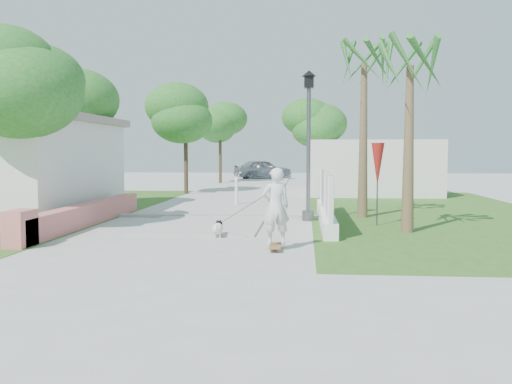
# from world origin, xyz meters

# --- Properties ---
(ground) EXTENTS (90.00, 90.00, 0.00)m
(ground) POSITION_xyz_m (0.00, 0.00, 0.00)
(ground) COLOR #B7B7B2
(ground) RESTS_ON ground
(path_strip) EXTENTS (3.20, 36.00, 0.06)m
(path_strip) POSITION_xyz_m (0.00, 20.00, 0.03)
(path_strip) COLOR #B7B7B2
(path_strip) RESTS_ON ground
(curb) EXTENTS (6.50, 0.25, 0.10)m
(curb) POSITION_xyz_m (0.00, 6.00, 0.05)
(curb) COLOR #999993
(curb) RESTS_ON ground
(grass_left) EXTENTS (8.00, 20.00, 0.01)m
(grass_left) POSITION_xyz_m (-7.00, 8.00, 0.01)
(grass_left) COLOR #335D1D
(grass_left) RESTS_ON ground
(grass_right) EXTENTS (8.00, 20.00, 0.01)m
(grass_right) POSITION_xyz_m (7.00, 8.00, 0.01)
(grass_right) COLOR #335D1D
(grass_right) RESTS_ON ground
(pink_wall) EXTENTS (0.45, 8.20, 0.80)m
(pink_wall) POSITION_xyz_m (-3.30, 3.55, 0.31)
(pink_wall) COLOR #BD6461
(pink_wall) RESTS_ON ground
(lattice_fence) EXTENTS (0.35, 7.00, 1.50)m
(lattice_fence) POSITION_xyz_m (3.40, 5.00, 0.54)
(lattice_fence) COLOR white
(lattice_fence) RESTS_ON ground
(building_right) EXTENTS (6.00, 8.00, 2.60)m
(building_right) POSITION_xyz_m (6.00, 18.00, 1.30)
(building_right) COLOR silver
(building_right) RESTS_ON ground
(street_lamp) EXTENTS (0.44, 0.44, 4.44)m
(street_lamp) POSITION_xyz_m (2.90, 5.50, 2.43)
(street_lamp) COLOR #59595E
(street_lamp) RESTS_ON ground
(bollard) EXTENTS (0.14, 0.14, 1.09)m
(bollard) POSITION_xyz_m (0.20, 10.00, 0.58)
(bollard) COLOR white
(bollard) RESTS_ON ground
(patio_umbrella) EXTENTS (0.36, 0.36, 2.30)m
(patio_umbrella) POSITION_xyz_m (4.80, 4.50, 1.69)
(patio_umbrella) COLOR #59595E
(patio_umbrella) RESTS_ON ground
(tree_left_near) EXTENTS (3.60, 3.60, 5.28)m
(tree_left_near) POSITION_xyz_m (-4.48, 2.98, 3.82)
(tree_left_near) COLOR #4C3826
(tree_left_near) RESTS_ON ground
(tree_left_mid) EXTENTS (3.20, 3.20, 4.85)m
(tree_left_mid) POSITION_xyz_m (-5.48, 8.48, 3.50)
(tree_left_mid) COLOR #4C3826
(tree_left_mid) RESTS_ON ground
(tree_path_left) EXTENTS (3.40, 3.40, 5.23)m
(tree_path_left) POSITION_xyz_m (-2.98, 15.98, 3.82)
(tree_path_left) COLOR #4C3826
(tree_path_left) RESTS_ON ground
(tree_path_right) EXTENTS (3.00, 3.00, 4.79)m
(tree_path_right) POSITION_xyz_m (3.22, 19.98, 3.49)
(tree_path_right) COLOR #4C3826
(tree_path_right) RESTS_ON ground
(tree_path_far) EXTENTS (3.20, 3.20, 5.17)m
(tree_path_far) POSITION_xyz_m (-2.78, 25.98, 3.82)
(tree_path_far) COLOR #4C3826
(tree_path_far) RESTS_ON ground
(palm_far) EXTENTS (1.80, 1.80, 5.30)m
(palm_far) POSITION_xyz_m (4.60, 6.50, 4.48)
(palm_far) COLOR brown
(palm_far) RESTS_ON ground
(palm_near) EXTENTS (1.80, 1.80, 4.70)m
(palm_near) POSITION_xyz_m (5.40, 3.20, 3.95)
(palm_near) COLOR brown
(palm_near) RESTS_ON ground
(skateboarder) EXTENTS (1.81, 2.28, 1.72)m
(skateboarder) POSITION_xyz_m (1.48, 1.10, 0.75)
(skateboarder) COLOR #95663B
(skateboarder) RESTS_ON ground
(dog) EXTENTS (0.27, 0.60, 0.41)m
(dog) POSITION_xyz_m (0.72, 1.98, 0.22)
(dog) COLOR silver
(dog) RESTS_ON ground
(parked_car) EXTENTS (4.72, 3.36, 1.49)m
(parked_car) POSITION_xyz_m (-0.40, 31.93, 0.75)
(parked_car) COLOR #B1B2B9
(parked_car) RESTS_ON ground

